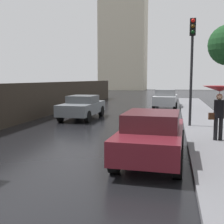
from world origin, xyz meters
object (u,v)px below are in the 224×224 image
Objects in this scene: car_maroon_mid_road at (152,135)px; pedestrian_with_umbrella_near at (219,97)px; traffic_light at (192,53)px; car_silver_behind_camera at (165,98)px; car_grey_far_ahead at (82,107)px.

pedestrian_with_umbrella_near is at bearing 52.54° from car_maroon_mid_road.
traffic_light is (1.33, 5.68, 2.75)m from car_maroon_mid_road.
car_silver_behind_camera is 0.89× the size of traffic_light.
traffic_light is (1.42, -9.47, 2.72)m from car_silver_behind_camera.
car_silver_behind_camera reaches higher than car_maroon_mid_road.
car_silver_behind_camera is (4.54, 7.34, 0.06)m from car_grey_far_ahead.
pedestrian_with_umbrella_near reaches higher than car_silver_behind_camera.
car_maroon_mid_road is 2.20× the size of pedestrian_with_umbrella_near.
pedestrian_with_umbrella_near is (2.15, 2.59, 0.97)m from car_maroon_mid_road.
traffic_light reaches higher than car_grey_far_ahead.
car_maroon_mid_road is 0.98× the size of car_silver_behind_camera.
pedestrian_with_umbrella_near is at bearing -77.94° from car_silver_behind_camera.
pedestrian_with_umbrella_near is 0.40× the size of traffic_light.
car_grey_far_ahead is 8.62m from pedestrian_with_umbrella_near.
car_maroon_mid_road reaches higher than car_grey_far_ahead.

